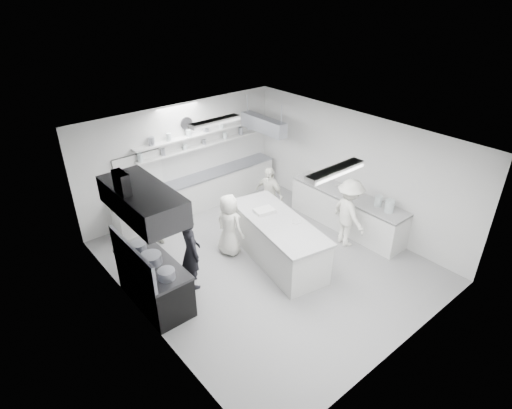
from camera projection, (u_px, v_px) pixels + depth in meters
floor at (265, 261)px, 9.81m from camera, size 6.00×7.00×0.02m
ceiling at (267, 139)px, 8.35m from camera, size 6.00×7.00×0.02m
wall_back at (182, 158)px, 11.43m from camera, size 6.00×0.04×3.00m
wall_front at (408, 286)px, 6.73m from camera, size 6.00×0.04×3.00m
wall_left at (138, 258)px, 7.39m from camera, size 0.04×7.00×3.00m
wall_right at (353, 169)px, 10.76m from camera, size 0.04×7.00×3.00m
stove at (155, 283)px, 8.39m from camera, size 0.80×1.80×0.90m
exhaust_hood at (142, 201)px, 7.48m from camera, size 0.85×2.00×0.50m
back_counter at (200, 192)px, 11.90m from camera, size 5.00×0.60×0.92m
shelf_lower at (205, 145)px, 11.62m from camera, size 4.20×0.26×0.04m
shelf_upper at (205, 133)px, 11.45m from camera, size 4.20×0.26×0.04m
pass_through_window at (139, 172)px, 10.71m from camera, size 1.30×0.04×1.00m
wall_clock at (186, 123)px, 11.06m from camera, size 0.32×0.05×0.32m
right_counter at (346, 211)px, 10.93m from camera, size 0.74×3.30×0.94m
pot_rack at (264, 125)px, 11.43m from camera, size 0.30×1.60×0.40m
light_fixture_front at (335, 171)px, 7.17m from camera, size 1.30×0.25×0.10m
light_fixture_rear at (215, 122)px, 9.59m from camera, size 1.30×0.25×0.10m
prep_island at (278, 241)px, 9.64m from camera, size 1.51×2.88×1.01m
stove_pot at (151, 260)px, 8.12m from camera, size 0.42×0.42×0.24m
cook_stove at (191, 252)px, 8.67m from camera, size 0.55×0.70×1.70m
cook_back at (147, 219)px, 9.88m from camera, size 1.01×0.95×1.65m
cook_island_left at (229, 225)px, 9.76m from camera, size 0.62×0.83×1.54m
cook_island_right at (269, 194)px, 11.09m from camera, size 0.51×0.96×1.56m
cook_right at (349, 213)px, 10.04m from camera, size 0.93×1.26×1.74m
bowl_island_a at (259, 212)px, 9.72m from camera, size 0.37×0.37×0.07m
bowl_island_b at (296, 223)px, 9.32m from camera, size 0.28×0.28×0.07m
bowl_right at (340, 187)px, 11.06m from camera, size 0.29×0.29×0.06m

